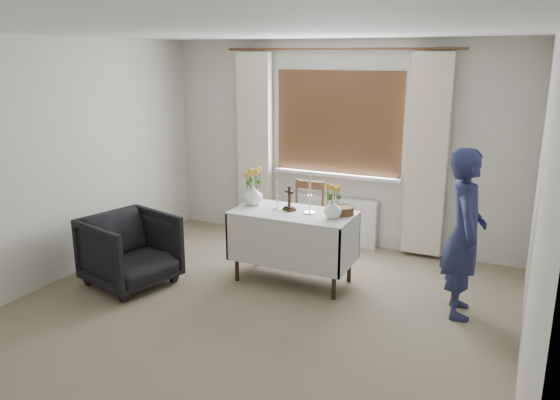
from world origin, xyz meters
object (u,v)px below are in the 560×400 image
(wooden_cross, at_px, (289,198))
(person, at_px, (464,234))
(armchair, at_px, (130,250))
(flower_vase_left, at_px, (253,195))
(flower_vase_right, at_px, (333,209))
(wooden_chair, at_px, (303,219))
(altar_table, at_px, (293,247))

(wooden_cross, bearing_deg, person, 19.72)
(armchair, relative_size, flower_vase_left, 3.75)
(person, height_order, flower_vase_left, person)
(armchair, xyz_separation_m, flower_vase_right, (1.92, 0.75, 0.48))
(person, relative_size, wooden_cross, 5.90)
(wooden_cross, height_order, flower_vase_left, wooden_cross)
(armchair, bearing_deg, flower_vase_right, -54.00)
(wooden_chair, distance_m, person, 2.10)
(armchair, bearing_deg, altar_table, -47.63)
(altar_table, bearing_deg, flower_vase_left, 171.52)
(wooden_chair, xyz_separation_m, flower_vase_right, (0.66, -0.84, 0.42))
(altar_table, xyz_separation_m, wooden_cross, (-0.06, 0.03, 0.51))
(flower_vase_left, bearing_deg, armchair, -138.90)
(person, bearing_deg, altar_table, 77.42)
(wooden_cross, relative_size, flower_vase_right, 1.42)
(armchair, distance_m, flower_vase_left, 1.39)
(altar_table, xyz_separation_m, flower_vase_left, (-0.51, 0.08, 0.49))
(flower_vase_left, bearing_deg, flower_vase_right, -6.39)
(person, relative_size, flower_vase_left, 7.10)
(armchair, relative_size, person, 0.53)
(altar_table, bearing_deg, flower_vase_right, -3.93)
(wooden_cross, height_order, flower_vase_right, wooden_cross)
(person, distance_m, wooden_cross, 1.75)
(wooden_chair, distance_m, flower_vase_left, 0.90)
(armchair, xyz_separation_m, flower_vase_left, (0.98, 0.86, 0.50))
(altar_table, relative_size, wooden_cross, 4.73)
(altar_table, distance_m, armchair, 1.68)
(wooden_chair, distance_m, armchair, 2.03)
(altar_table, xyz_separation_m, wooden_chair, (-0.22, 0.81, 0.05))
(altar_table, distance_m, wooden_cross, 0.52)
(flower_vase_left, height_order, flower_vase_right, flower_vase_left)
(flower_vase_right, bearing_deg, altar_table, 176.07)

